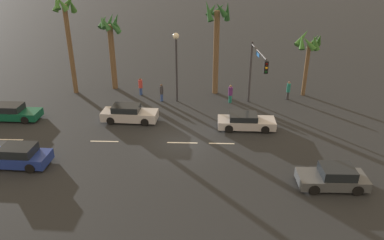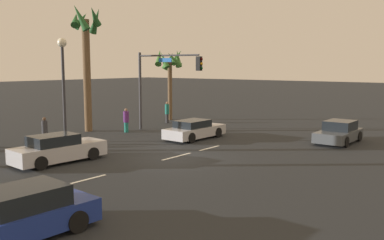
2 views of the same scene
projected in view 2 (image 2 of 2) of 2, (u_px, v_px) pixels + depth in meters
ground_plane at (174, 157)px, 21.76m from camera, size 220.00×220.00×0.00m
lane_stripe_2 at (86, 180)px, 17.44m from camera, size 2.09×0.14×0.01m
lane_stripe_3 at (177, 156)px, 21.93m from camera, size 2.24×0.14×0.01m
lane_stripe_4 at (209, 148)px, 24.16m from camera, size 1.87×0.14×0.01m
car_1 at (194, 130)px, 27.25m from camera, size 4.51×1.90×1.23m
car_2 at (18, 216)px, 11.46m from camera, size 4.41×2.07×1.40m
car_4 at (58, 149)px, 20.53m from camera, size 4.62×1.97×1.39m
car_5 at (339, 133)px, 25.88m from camera, size 4.02×1.95×1.34m
traffic_signal at (161, 77)px, 29.97m from camera, size 0.79×5.46×5.66m
streetlamp at (63, 70)px, 25.68m from camera, size 0.56×0.56×6.36m
pedestrian_0 at (126, 120)px, 29.88m from camera, size 0.55×0.55×1.71m
pedestrian_1 at (45, 130)px, 25.00m from camera, size 0.47×0.47×1.67m
pedestrian_2 at (167, 112)px, 34.77m from camera, size 0.45×0.45×1.76m
palm_tree_1 at (170, 65)px, 36.39m from camera, size 2.58×2.70×6.26m
palm_tree_2 at (86, 46)px, 29.72m from camera, size 2.59×2.36×8.92m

